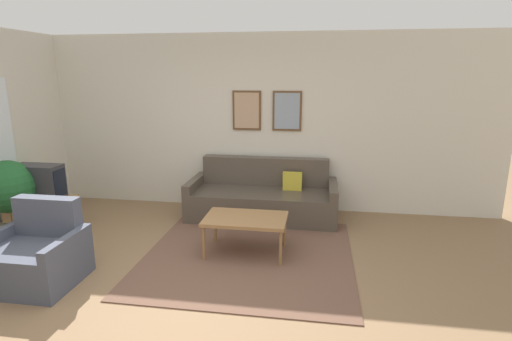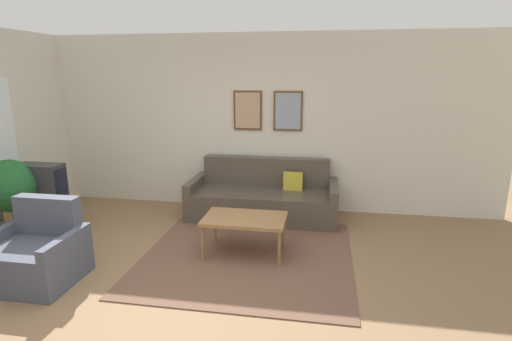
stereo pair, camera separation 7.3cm
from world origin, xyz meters
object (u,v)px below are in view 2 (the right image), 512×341
(potted_plant_tall, at_px, (10,190))
(armchair, at_px, (35,255))
(couch, at_px, (263,198))
(coffee_table, at_px, (245,220))
(tv, at_px, (40,181))

(potted_plant_tall, bearing_deg, armchair, -41.26)
(couch, bearing_deg, armchair, -131.58)
(coffee_table, distance_m, tv, 2.71)
(tv, distance_m, potted_plant_tall, 0.34)
(couch, relative_size, potted_plant_tall, 2.02)
(coffee_table, bearing_deg, couch, 88.94)
(couch, relative_size, tv, 3.61)
(couch, height_order, armchair, couch)
(coffee_table, xyz_separation_m, armchair, (-2.01, -0.98, -0.14))
(potted_plant_tall, bearing_deg, couch, 26.57)
(tv, bearing_deg, coffee_table, -1.16)
(tv, xyz_separation_m, armchair, (0.67, -1.04, -0.48))
(armchair, bearing_deg, coffee_table, 28.70)
(armchair, bearing_deg, potted_plant_tall, 141.37)
(armchair, relative_size, potted_plant_tall, 0.82)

